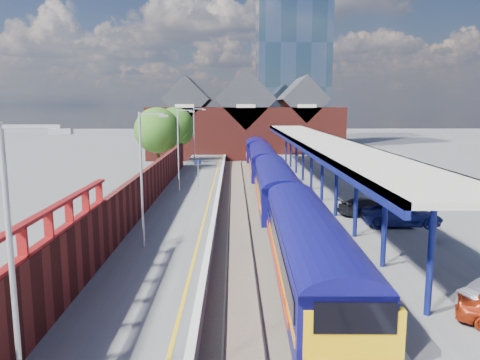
% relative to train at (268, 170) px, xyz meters
% --- Properties ---
extents(ground, '(240.00, 240.00, 0.00)m').
position_rel_train_xyz_m(ground, '(-1.49, 2.63, -2.12)').
color(ground, '#5B5B5E').
rests_on(ground, ground).
extents(ballast_bed, '(6.00, 76.00, 0.06)m').
position_rel_train_xyz_m(ballast_bed, '(-1.49, -7.37, -2.09)').
color(ballast_bed, '#473D33').
rests_on(ballast_bed, ground).
extents(rails, '(4.51, 76.00, 0.14)m').
position_rel_train_xyz_m(rails, '(-1.49, -7.37, -2.00)').
color(rails, slate).
rests_on(rails, ground).
extents(left_platform, '(5.00, 76.00, 1.00)m').
position_rel_train_xyz_m(left_platform, '(-6.99, -7.37, -1.62)').
color(left_platform, '#565659').
rests_on(left_platform, ground).
extents(right_platform, '(6.00, 76.00, 1.00)m').
position_rel_train_xyz_m(right_platform, '(4.51, -7.37, -1.62)').
color(right_platform, '#565659').
rests_on(right_platform, ground).
extents(coping_left, '(0.30, 76.00, 0.05)m').
position_rel_train_xyz_m(coping_left, '(-4.64, -7.37, -1.10)').
color(coping_left, silver).
rests_on(coping_left, left_platform).
extents(coping_right, '(0.30, 76.00, 0.05)m').
position_rel_train_xyz_m(coping_right, '(1.66, -7.37, -1.10)').
color(coping_right, silver).
rests_on(coping_right, right_platform).
extents(yellow_line, '(0.14, 76.00, 0.01)m').
position_rel_train_xyz_m(yellow_line, '(-5.24, -7.37, -1.12)').
color(yellow_line, yellow).
rests_on(yellow_line, left_platform).
extents(train, '(3.15, 65.95, 3.45)m').
position_rel_train_xyz_m(train, '(0.00, 0.00, 0.00)').
color(train, '#0E0C59').
rests_on(train, ground).
extents(canopy, '(4.50, 52.00, 4.48)m').
position_rel_train_xyz_m(canopy, '(3.99, -5.42, 3.13)').
color(canopy, navy).
rests_on(canopy, right_platform).
extents(lamp_post_a, '(1.48, 0.18, 7.00)m').
position_rel_train_xyz_m(lamp_post_a, '(-7.86, -35.37, 2.87)').
color(lamp_post_a, '#A5A8AA').
rests_on(lamp_post_a, left_platform).
extents(lamp_post_b, '(1.48, 0.18, 7.00)m').
position_rel_train_xyz_m(lamp_post_b, '(-7.86, -21.37, 2.87)').
color(lamp_post_b, '#A5A8AA').
rests_on(lamp_post_b, left_platform).
extents(lamp_post_c, '(1.48, 0.18, 7.00)m').
position_rel_train_xyz_m(lamp_post_c, '(-7.86, -5.37, 2.87)').
color(lamp_post_c, '#A5A8AA').
rests_on(lamp_post_c, left_platform).
extents(lamp_post_d, '(1.48, 0.18, 7.00)m').
position_rel_train_xyz_m(lamp_post_d, '(-7.86, 10.63, 2.87)').
color(lamp_post_d, '#A5A8AA').
rests_on(lamp_post_d, left_platform).
extents(platform_sign, '(0.55, 0.08, 2.50)m').
position_rel_train_xyz_m(platform_sign, '(-6.49, -3.37, 0.57)').
color(platform_sign, '#A5A8AA').
rests_on(platform_sign, left_platform).
extents(brick_wall, '(0.35, 50.00, 3.86)m').
position_rel_train_xyz_m(brick_wall, '(-9.59, -13.83, 0.33)').
color(brick_wall, '#591C17').
rests_on(brick_wall, left_platform).
extents(station_building, '(30.00, 12.12, 13.78)m').
position_rel_train_xyz_m(station_building, '(-1.49, 30.63, 3.33)').
color(station_building, '#591C17').
rests_on(station_building, ground).
extents(glass_tower, '(14.20, 14.20, 40.30)m').
position_rel_train_xyz_m(glass_tower, '(8.51, 52.63, 18.08)').
color(glass_tower, '#466479').
rests_on(glass_tower, ground).
extents(tree_near, '(5.20, 5.20, 8.10)m').
position_rel_train_xyz_m(tree_near, '(-11.84, 8.53, 3.23)').
color(tree_near, '#382314').
rests_on(tree_near, ground).
extents(tree_far, '(5.20, 5.20, 8.10)m').
position_rel_train_xyz_m(tree_far, '(-10.84, 16.53, 3.23)').
color(tree_far, '#382314').
rests_on(tree_far, ground).
extents(parked_car_dark, '(4.19, 2.82, 1.13)m').
position_rel_train_xyz_m(parked_car_dark, '(5.59, -14.13, -0.56)').
color(parked_car_dark, black).
rests_on(parked_car_dark, right_platform).
extents(parked_car_blue, '(4.88, 2.47, 1.32)m').
position_rel_train_xyz_m(parked_car_blue, '(6.99, -17.03, -0.46)').
color(parked_car_blue, navy).
rests_on(parked_car_blue, right_platform).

